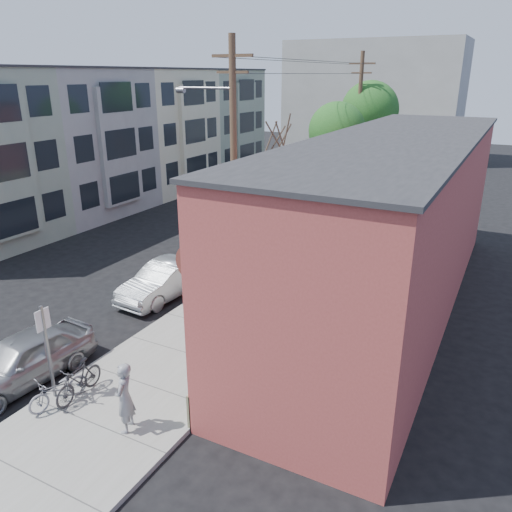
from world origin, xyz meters
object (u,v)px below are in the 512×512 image
at_px(car_1, 165,280).
at_px(sign_post, 47,344).
at_px(parking_meter_near, 200,277).
at_px(parking_meter_far, 285,226).
at_px(car_0, 22,359).
at_px(tree_leafy_mid, 337,131).
at_px(tree_leafy_far, 370,110).
at_px(patron_green, 234,347).
at_px(patron_grey, 125,398).
at_px(car_3, 293,207).
at_px(car_4, 325,190).
at_px(patio_chair_a, 230,353).
at_px(car_2, 249,234).
at_px(parked_bike_a, 79,380).
at_px(bus, 327,164).
at_px(cyclist, 223,302).
at_px(parked_bike_b, 59,389).
at_px(tree_bare, 275,205).
at_px(utility_pole_near, 233,158).
at_px(patio_chair_b, 201,382).

bearing_deg(car_1, sign_post, -73.32).
bearing_deg(parking_meter_near, parking_meter_far, 90.00).
bearing_deg(car_0, tree_leafy_mid, 88.75).
xyz_separation_m(tree_leafy_far, patron_green, (3.40, -25.58, -5.24)).
bearing_deg(sign_post, parking_meter_far, 90.36).
xyz_separation_m(patron_grey, car_3, (-4.31, 20.28, -0.29)).
bearing_deg(patron_green, parking_meter_far, 173.75).
bearing_deg(car_4, patio_chair_a, -82.39).
relative_size(parking_meter_near, car_2, 0.26).
relative_size(patron_grey, car_4, 0.40).
bearing_deg(car_2, patron_green, -58.00).
bearing_deg(parked_bike_a, tree_leafy_mid, 86.81).
relative_size(patio_chair_a, bus, 0.10).
relative_size(sign_post, patron_grey, 1.47).
distance_m(cyclist, parked_bike_a, 5.89).
bearing_deg(patio_chair_a, parked_bike_b, -142.50).
bearing_deg(tree_bare, car_1, -107.95).
bearing_deg(tree_bare, sign_post, -91.94).
bearing_deg(tree_bare, patron_grey, -80.24).
xyz_separation_m(car_1, car_3, (0.00, 13.04, 0.08)).
bearing_deg(tree_bare, car_0, -98.72).
xyz_separation_m(patron_green, car_0, (-5.40, -3.21, -0.22)).
height_order(cyclist, car_4, cyclist).
bearing_deg(parking_meter_near, patio_chair_a, -46.70).
bearing_deg(tree_bare, cyclist, -79.12).
distance_m(car_1, car_2, 7.25).
height_order(tree_bare, cyclist, tree_bare).
distance_m(tree_bare, car_3, 7.41).
distance_m(tree_bare, car_1, 6.79).
relative_size(parking_meter_far, car_2, 0.26).
xyz_separation_m(utility_pole_near, tree_leafy_mid, (0.41, 11.92, 0.01)).
distance_m(parked_bike_b, car_3, 20.43).
xyz_separation_m(parking_meter_far, patio_chair_b, (3.72, -13.80, -0.39)).
bearing_deg(patron_grey, tree_bare, 169.07).
relative_size(tree_leafy_far, parked_bike_a, 4.62).
relative_size(parking_meter_far, patio_chair_b, 1.41).
relative_size(parked_bike_a, car_0, 0.40).
height_order(tree_leafy_mid, bus, tree_leafy_mid).
bearing_deg(patio_chair_b, bus, 88.07).
bearing_deg(patron_grey, car_1, -169.93).
height_order(utility_pole_near, patron_green, utility_pole_near).
distance_m(car_2, car_3, 5.80).
xyz_separation_m(tree_leafy_far, bus, (-4.68, 4.59, -4.94)).
bearing_deg(patron_green, patio_chair_b, -32.80).
height_order(parked_bike_b, car_3, car_3).
relative_size(car_2, car_3, 0.82).
relative_size(utility_pole_near, patron_grey, 5.26).
bearing_deg(tree_bare, parked_bike_a, -89.10).
bearing_deg(parked_bike_b, parking_meter_near, 105.80).
bearing_deg(parked_bike_a, bus, 94.62).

